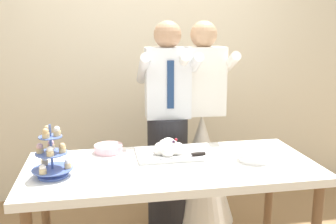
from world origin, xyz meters
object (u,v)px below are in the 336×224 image
object	(u,v)px
main_cake_tray	(169,150)
person_groom	(168,138)
cupcake_stand	(52,156)
dessert_table	(172,175)
plate_stack	(255,156)
person_bride	(201,154)
round_cake	(108,150)

from	to	relation	value
main_cake_tray	person_groom	xyz separation A→B (m)	(0.09, 0.51, -0.07)
cupcake_stand	main_cake_tray	distance (m)	0.76
dessert_table	plate_stack	bearing A→B (deg)	-3.11
person_groom	person_bride	distance (m)	0.34
dessert_table	person_bride	xyz separation A→B (m)	(0.39, 0.71, -0.12)
plate_stack	round_cake	xyz separation A→B (m)	(-0.91, 0.31, -0.00)
dessert_table	person_groom	xyz separation A→B (m)	(0.10, 0.66, 0.05)
round_cake	person_bride	distance (m)	0.91
dessert_table	main_cake_tray	size ratio (longest dim) A/B	4.14
dessert_table	person_bride	bearing A→B (deg)	61.28
plate_stack	person_bride	bearing A→B (deg)	100.86
plate_stack	round_cake	bearing A→B (deg)	161.47
plate_stack	dessert_table	bearing A→B (deg)	176.89
plate_stack	person_bride	world-z (taller)	person_bride
person_bride	cupcake_stand	bearing A→B (deg)	-144.34
main_cake_tray	person_bride	size ratio (longest dim) A/B	0.26
cupcake_stand	person_groom	world-z (taller)	person_groom
main_cake_tray	round_cake	size ratio (longest dim) A/B	1.81
dessert_table	round_cake	size ratio (longest dim) A/B	7.50
cupcake_stand	person_groom	distance (m)	1.10
main_cake_tray	person_groom	size ratio (longest dim) A/B	0.26
round_cake	person_groom	xyz separation A→B (m)	(0.48, 0.39, -0.06)
plate_stack	person_groom	world-z (taller)	person_groom
cupcake_stand	plate_stack	world-z (taller)	cupcake_stand
dessert_table	person_groom	size ratio (longest dim) A/B	1.08
plate_stack	round_cake	world-z (taller)	plate_stack
round_cake	plate_stack	bearing A→B (deg)	-18.53
round_cake	person_groom	size ratio (longest dim) A/B	0.14
round_cake	person_bride	world-z (taller)	person_bride
cupcake_stand	plate_stack	size ratio (longest dim) A/B	1.46
dessert_table	main_cake_tray	xyz separation A→B (m)	(0.01, 0.16, 0.11)
main_cake_tray	plate_stack	world-z (taller)	main_cake_tray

